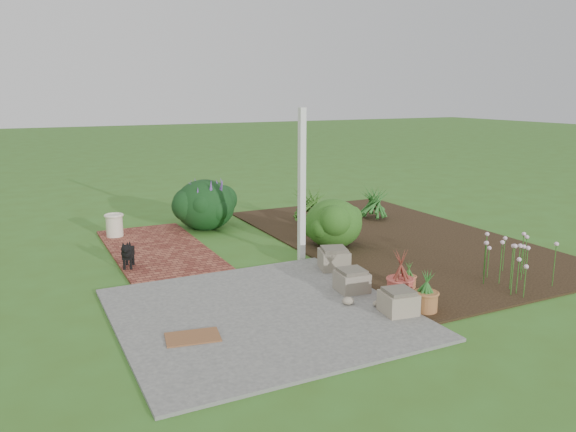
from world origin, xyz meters
name	(u,v)px	position (x,y,z in m)	size (l,w,h in m)	color
ground	(288,264)	(0.00, 0.00, 0.00)	(80.00, 80.00, 0.00)	#3D6720
concrete_patio	(261,313)	(-1.25, -1.75, 0.02)	(3.50, 3.50, 0.04)	#5A5A58
brick_path	(158,249)	(-1.70, 1.75, 0.02)	(1.60, 3.50, 0.04)	maroon
garden_bed	(394,238)	(2.50, 0.50, 0.01)	(4.00, 7.00, 0.03)	black
veranda_post	(302,186)	(0.30, 0.10, 1.25)	(0.10, 0.10, 2.50)	white
stone_trough_near	(398,303)	(0.27, -2.55, 0.17)	(0.40, 0.40, 0.27)	gray
stone_trough_mid	(352,281)	(0.19, -1.62, 0.17)	(0.40, 0.40, 0.27)	gray
stone_trough_far	(334,260)	(0.48, -0.65, 0.19)	(0.44, 0.44, 0.29)	gray
coir_doormat	(193,337)	(-2.25, -2.12, 0.05)	(0.60, 0.39, 0.02)	brown
black_dog	(128,253)	(-2.39, 0.81, 0.29)	(0.26, 0.47, 0.42)	black
cream_ceramic_urn	(114,226)	(-2.24, 2.94, 0.25)	(0.31, 0.31, 0.42)	beige
evergreen_shrub	(333,222)	(1.17, 0.53, 0.47)	(1.03, 1.03, 0.87)	#0E380F
agapanthus_clump_back	(374,200)	(3.13, 2.07, 0.45)	(0.92, 0.92, 0.83)	#124114
agapanthus_clump_front	(310,201)	(1.70, 2.39, 0.47)	(0.99, 0.99, 0.88)	#183A0F
pink_flower_patch	(519,259)	(2.54, -2.37, 0.39)	(1.12, 1.12, 0.72)	#113D0F
terracotta_pot_bronze	(400,288)	(0.62, -2.13, 0.17)	(0.34, 0.34, 0.28)	#B9483E
terracotta_pot_small_left	(408,282)	(0.99, -1.84, 0.12)	(0.21, 0.21, 0.17)	#A45A37
terracotta_pot_small_right	(426,301)	(0.64, -2.63, 0.15)	(0.29, 0.29, 0.25)	#A36537
purple_flowering_bush	(205,203)	(-0.43, 2.93, 0.52)	(1.22, 1.22, 1.04)	black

